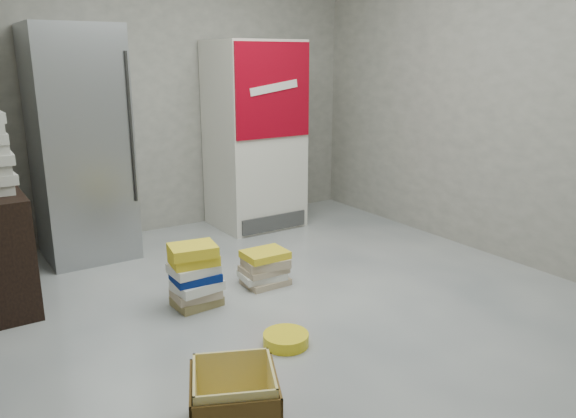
% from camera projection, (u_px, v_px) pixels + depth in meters
% --- Properties ---
extents(ground, '(5.00, 5.00, 0.00)m').
position_uv_depth(ground, '(321.00, 322.00, 3.61)').
color(ground, '#B7B7B3').
rests_on(ground, ground).
extents(room_shell, '(4.04, 5.04, 2.82)m').
position_uv_depth(room_shell, '(326.00, 30.00, 3.14)').
color(room_shell, '#A19C91').
rests_on(room_shell, ground).
extents(steel_fridge, '(0.70, 0.72, 1.90)m').
position_uv_depth(steel_fridge, '(80.00, 145.00, 4.60)').
color(steel_fridge, '#AFB3B8').
rests_on(steel_fridge, ground).
extents(coke_cooler, '(0.80, 0.73, 1.80)m').
position_uv_depth(coke_cooler, '(254.00, 135.00, 5.48)').
color(coke_cooler, silver).
rests_on(coke_cooler, ground).
extents(phonebook_stack_main, '(0.35, 0.30, 0.45)m').
position_uv_depth(phonebook_stack_main, '(195.00, 276.00, 3.78)').
color(phonebook_stack_main, '#91814F').
rests_on(phonebook_stack_main, ground).
extents(phonebook_stack_side, '(0.37, 0.30, 0.26)m').
position_uv_depth(phonebook_stack_side, '(264.00, 268.00, 4.18)').
color(phonebook_stack_side, tan).
rests_on(phonebook_stack_side, ground).
extents(cardboard_box, '(0.51, 0.51, 0.31)m').
position_uv_depth(cardboard_box, '(234.00, 407.00, 2.52)').
color(cardboard_box, yellow).
rests_on(cardboard_box, ground).
extents(bucket_lid, '(0.34, 0.34, 0.07)m').
position_uv_depth(bucket_lid, '(286.00, 339.00, 3.32)').
color(bucket_lid, yellow).
rests_on(bucket_lid, ground).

